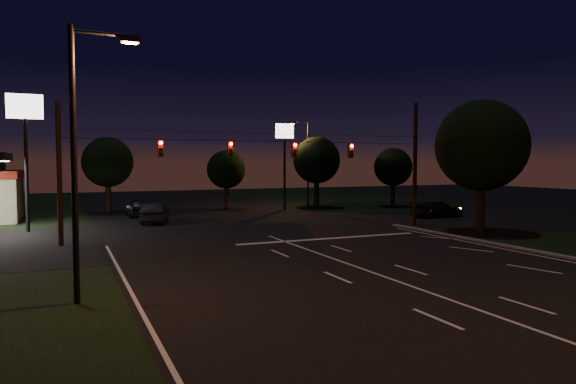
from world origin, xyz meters
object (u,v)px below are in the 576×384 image
tree_right_near (480,147)px  car_oncoming_b (155,213)px  car_oncoming_a (138,207)px  car_cross (438,209)px  utility_pole_right (414,225)px

tree_right_near → car_oncoming_b: 23.98m
tree_right_near → car_oncoming_a: tree_right_near is taller
car_oncoming_a → car_cross: 25.62m
utility_pole_right → car_oncoming_a: (-17.92, 14.68, 0.77)m
utility_pole_right → tree_right_near: bearing=-72.5°
tree_right_near → car_oncoming_b: (-18.93, 13.88, -4.91)m
utility_pole_right → tree_right_near: size_ratio=1.03×
utility_pole_right → car_oncoming_b: 19.63m
tree_right_near → car_oncoming_a: (-19.45, 19.52, -4.91)m
tree_right_near → car_oncoming_b: size_ratio=1.88×
utility_pole_right → tree_right_near: tree_right_near is taller
utility_pole_right → car_cross: (5.16, 3.56, 0.69)m
utility_pole_right → car_oncoming_a: utility_pole_right is taller
tree_right_near → car_oncoming_a: size_ratio=1.95×
car_cross → tree_right_near: bearing=152.7°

